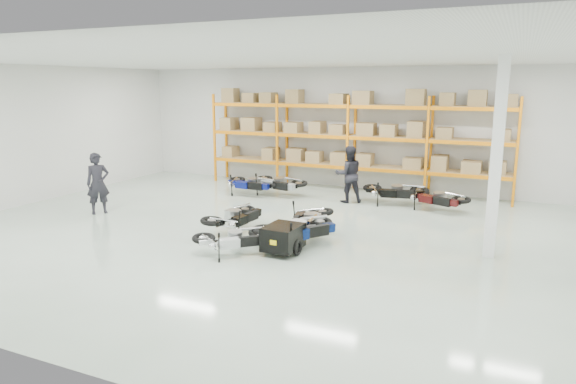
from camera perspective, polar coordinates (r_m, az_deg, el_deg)
The scene contains 14 objects.
room at distance 13.03m, azimuth -1.47°, elevation 4.71°, with size 18.00×18.00×18.00m.
pallet_rack at distance 19.01m, azimuth 7.06°, elevation 6.90°, with size 11.28×0.98×3.62m.
structural_column at distance 12.26m, azimuth 22.15°, elevation 3.38°, with size 0.25×0.25×4.50m, color white.
moto_blue_centre at distance 12.38m, azimuth 1.16°, elevation -3.62°, with size 0.83×1.86×1.14m, color #07174D, non-canonical shape.
moto_silver_left at distance 11.92m, azimuth -6.02°, elevation -4.69°, with size 0.71×1.60×0.98m, color #B8BABF, non-canonical shape.
moto_black_far_left at distance 13.71m, azimuth -5.87°, elevation -2.30°, with size 0.77×1.74×1.06m, color black, non-canonical shape.
moto_touring_right at distance 13.32m, azimuth 2.34°, elevation -2.56°, with size 0.81×1.82×1.11m, color black, non-canonical shape.
trailer at distance 11.95m, azimuth -0.55°, elevation -5.08°, with size 0.84×1.60×0.67m.
moto_back_a at distance 18.26m, azimuth -4.17°, elevation 1.33°, with size 0.79×1.77×1.08m, color navy, non-canonical shape.
moto_back_b at distance 18.19m, azimuth -1.22°, elevation 1.40°, with size 0.83×1.86×1.14m, color #9FA3A8, non-canonical shape.
moto_back_c at distance 17.15m, azimuth 11.84°, elevation 0.49°, with size 0.82×1.85×1.13m, color black, non-canonical shape.
moto_back_d at distance 16.60m, azimuth 16.18°, elevation -0.23°, with size 0.77×1.73×1.05m, color #3A0B0C, non-canonical shape.
person_left at distance 16.57m, azimuth -20.37°, elevation 0.90°, with size 0.68×0.45×1.87m, color black.
person_back at distance 17.16m, azimuth 6.76°, elevation 1.96°, with size 0.92×0.72×1.89m, color black.
Camera 1 is at (5.62, -11.64, 3.87)m, focal length 32.00 mm.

